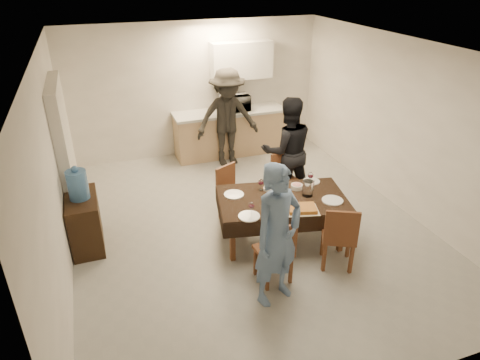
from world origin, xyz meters
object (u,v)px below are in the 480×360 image
(dining_table, at_px, (282,200))
(person_far, at_px, (287,151))
(water_jug, at_px, (78,185))
(savoury_tart, at_px, (302,209))
(console, at_px, (85,222))
(person_kitchen, at_px, (227,118))
(water_pitcher, at_px, (308,188))
(person_near, at_px, (277,236))
(wine_bottle, at_px, (278,187))
(microwave, at_px, (235,103))

(dining_table, xyz_separation_m, person_far, (0.55, 1.05, 0.23))
(water_jug, xyz_separation_m, savoury_tart, (2.70, -1.15, -0.25))
(console, relative_size, person_kitchen, 0.44)
(water_pitcher, relative_size, person_near, 0.13)
(savoury_tart, relative_size, person_kitchen, 0.23)
(person_near, height_order, person_far, person_far)
(water_jug, bearing_deg, console, -90.00)
(wine_bottle, xyz_separation_m, person_kitchen, (0.14, 2.68, 0.10))
(person_kitchen, bearing_deg, microwave, 56.24)
(savoury_tart, distance_m, microwave, 3.59)
(water_jug, relative_size, water_pitcher, 1.79)
(person_near, bearing_deg, console, 119.81)
(savoury_tart, bearing_deg, console, 156.94)
(water_jug, relative_size, person_kitchen, 0.21)
(dining_table, bearing_deg, person_kitchen, 99.37)
(person_far, height_order, person_kitchen, person_kitchen)
(water_jug, height_order, person_far, person_far)
(wine_bottle, bearing_deg, water_pitcher, -14.04)
(console, height_order, person_kitchen, person_kitchen)
(console, distance_m, savoury_tart, 2.95)
(person_far, relative_size, person_kitchen, 0.94)
(water_jug, distance_m, microwave, 3.84)
(console, bearing_deg, person_near, -41.61)
(savoury_tart, bearing_deg, wine_bottle, 109.23)
(person_near, bearing_deg, water_pitcher, 29.43)
(person_far, bearing_deg, wine_bottle, 66.55)
(dining_table, distance_m, person_kitchen, 2.74)
(wine_bottle, relative_size, water_pitcher, 1.39)
(water_pitcher, distance_m, person_kitchen, 2.79)
(person_near, relative_size, person_kitchen, 0.93)
(water_pitcher, bearing_deg, water_jug, 164.49)
(dining_table, height_order, water_jug, water_jug)
(wine_bottle, bearing_deg, savoury_tart, -70.77)
(microwave, bearing_deg, dining_table, 82.92)
(savoury_tart, bearing_deg, water_pitcher, 52.85)
(dining_table, xyz_separation_m, console, (-2.60, 0.77, -0.27))
(wine_bottle, bearing_deg, microwave, 81.91)
(water_pitcher, bearing_deg, savoury_tart, -127.15)
(person_far, bearing_deg, microwave, -78.29)
(water_pitcher, bearing_deg, dining_table, 171.87)
(console, height_order, water_jug, water_jug)
(microwave, distance_m, person_far, 2.14)
(wine_bottle, distance_m, person_far, 1.17)
(console, distance_m, person_near, 2.78)
(wine_bottle, relative_size, microwave, 0.55)
(savoury_tart, distance_m, person_near, 0.95)
(console, bearing_deg, water_jug, 90.00)
(person_kitchen, bearing_deg, console, -143.97)
(person_kitchen, bearing_deg, water_jug, -143.97)
(microwave, height_order, person_kitchen, person_kitchen)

